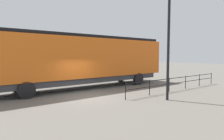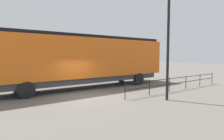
{
  "view_description": "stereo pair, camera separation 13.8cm",
  "coord_description": "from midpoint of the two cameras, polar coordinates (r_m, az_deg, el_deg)",
  "views": [
    {
      "loc": [
        11.09,
        -6.38,
        2.73
      ],
      "look_at": [
        -0.86,
        2.75,
        1.6
      ],
      "focal_mm": 30.91,
      "sensor_mm": 36.0,
      "label": 1
    },
    {
      "loc": [
        11.17,
        -6.27,
        2.73
      ],
      "look_at": [
        -0.86,
        2.75,
        1.6
      ],
      "focal_mm": 30.91,
      "sensor_mm": 36.0,
      "label": 2
    }
  ],
  "objects": [
    {
      "name": "lamp_post",
      "position": [
        12.37,
        16.19,
        14.69
      ],
      "size": [
        0.5,
        0.5,
        7.37
      ],
      "color": "black",
      "rests_on": "ground_plane"
    },
    {
      "name": "ground_plane",
      "position": [
        13.09,
        -7.67,
        -7.79
      ],
      "size": [
        120.0,
        120.0,
        0.0
      ],
      "primitive_type": "plane",
      "color": "#666059"
    },
    {
      "name": "locomotive",
      "position": [
        16.54,
        -6.72,
        3.23
      ],
      "size": [
        2.92,
        15.55,
        4.37
      ],
      "color": "orange",
      "rests_on": "ground_plane"
    },
    {
      "name": "platform_fence",
      "position": [
        16.06,
        18.65,
        -3.16
      ],
      "size": [
        0.05,
        11.03,
        1.08
      ],
      "color": "black",
      "rests_on": "ground_plane"
    }
  ]
}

